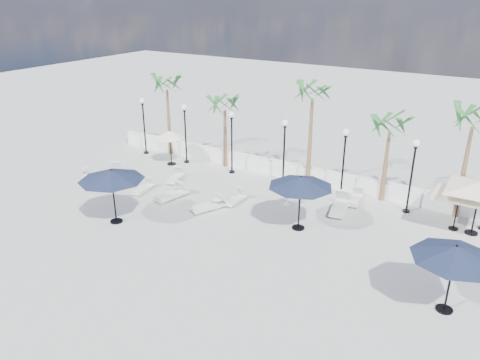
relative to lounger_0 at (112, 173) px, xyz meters
The scene contains 29 objects.
ground 9.50m from the lounger_0, 12.73° to the right, with size 100.00×100.00×0.00m, color #A7A6A1.
balustrade 10.73m from the lounger_0, 30.26° to the left, with size 26.00×0.30×1.01m.
lamppost_0 5.10m from the lounger_0, 105.62° to the left, with size 0.36×0.36×3.84m.
lamppost_1 5.44m from the lounger_0, 62.77° to the left, with size 0.36×0.36×3.84m.
lamppost_2 7.60m from the lounger_0, 37.38° to the left, with size 0.36×0.36×3.84m.
lamppost_3 10.51m from the lounger_0, 25.43° to the left, with size 0.36×0.36×3.84m.
lamppost_4 13.69m from the lounger_0, 19.04° to the left, with size 0.36×0.36×3.84m.
lamppost_5 17.00m from the lounger_0, 15.16° to the left, with size 0.36×0.36×3.84m.
palm_0 6.76m from the lounger_0, 87.06° to the left, with size 2.60×2.60×5.50m.
palm_1 7.89m from the lounger_0, 47.52° to the left, with size 2.60×2.60×4.70m.
palm_2 12.67m from the lounger_0, 26.45° to the left, with size 2.60×2.60×6.10m.
palm_3 16.09m from the lounger_0, 19.42° to the left, with size 2.60×2.60×4.90m.
palm_4 19.71m from the lounger_0, 15.75° to the left, with size 2.60×2.60×5.70m.
lounger_0 is the anchor object (origin of this frame).
lounger_1 3.15m from the lounger_0, 11.72° to the right, with size 0.76×1.67×0.60m.
lounger_2 8.32m from the lounger_0, ahead, with size 0.55×1.63×0.61m.
lounger_3 3.94m from the lounger_0, 23.32° to the left, with size 1.03×1.74×0.62m.
lounger_4 5.07m from the lounger_0, ahead, with size 1.03×2.05×0.74m.
lounger_5 7.58m from the lounger_0, ahead, with size 1.33×1.97×0.71m.
lounger_6 13.60m from the lounger_0, 11.45° to the left, with size 1.10×2.26×0.81m.
lounger_7 14.30m from the lounger_0, 16.77° to the left, with size 0.77×1.76×0.64m.
side_table_0 1.66m from the lounger_0, 159.66° to the right, with size 0.47×0.47×0.46m.
side_table_1 7.81m from the lounger_0, ahead, with size 0.53×0.53×0.51m.
side_table_2 10.93m from the lounger_0, 10.89° to the left, with size 0.59×0.59×0.57m.
parasol_navy_left 6.45m from the lounger_0, 42.31° to the right, with size 3.13×3.13×2.76m.
parasol_navy_mid 12.52m from the lounger_0, ahead, with size 3.02×3.02×2.71m.
parasol_navy_right 19.64m from the lounger_0, ahead, with size 2.96×2.96×2.66m.
parasol_cream_sq_a 19.05m from the lounger_0, 11.22° to the left, with size 4.45×4.45×2.19m.
parasol_cream_small 4.33m from the lounger_0, 65.46° to the left, with size 1.89×1.89×2.31m.
Camera 1 is at (10.95, -16.15, 10.53)m, focal length 35.00 mm.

